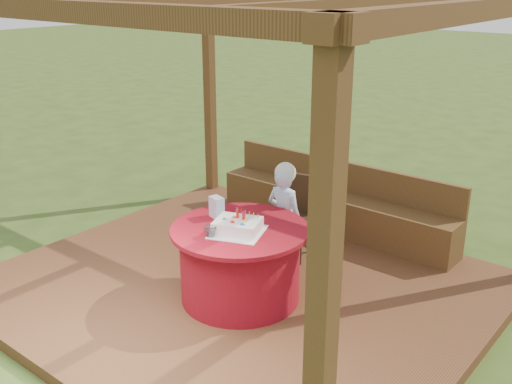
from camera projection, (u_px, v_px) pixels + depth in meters
ground at (240, 293)px, 5.93m from camera, size 60.00×60.00×0.00m
deck at (240, 288)px, 5.91m from camera, size 4.50×4.00×0.12m
pergola at (238, 45)px, 5.10m from camera, size 4.50×4.00×2.72m
bench at (334, 208)px, 7.05m from camera, size 3.00×0.42×0.80m
table at (240, 263)px, 5.50m from camera, size 1.25×1.25×0.71m
chair at (295, 212)px, 6.37m from camera, size 0.49×0.49×0.87m
elderly_woman at (285, 216)px, 5.96m from camera, size 0.40×0.26×1.15m
birthday_cake at (238, 226)px, 5.26m from camera, size 0.57×0.57×0.19m
gift_bag at (217, 207)px, 5.57m from camera, size 0.16×0.12×0.20m
drinking_glass at (210, 232)px, 5.17m from camera, size 0.11×0.11×0.10m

